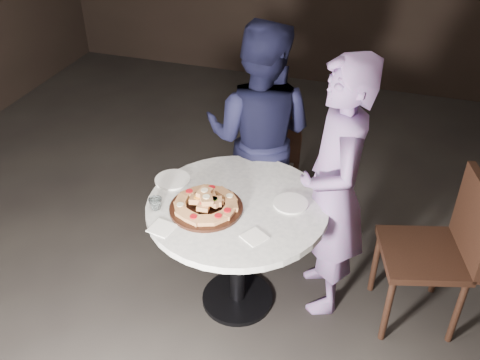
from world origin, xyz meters
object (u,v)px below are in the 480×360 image
Objects in this scene: serving_board at (206,208)px; chair_right at (443,245)px; table at (237,224)px; diner_teal at (334,192)px; chair_far at (276,145)px; diner_navy at (259,136)px; focaccia_pile at (206,203)px; water_glass at (156,204)px.

chair_right reaches higher than serving_board.
chair_right is (1.13, 0.24, -0.06)m from table.
serving_board is 0.25× the size of diner_teal.
chair_far is 0.50× the size of diner_teal.
serving_board is at bearing 85.19° from diner_navy.
chair_far reaches higher than table.
diner_navy is (-1.21, 0.48, 0.22)m from chair_right.
table is at bearing 33.32° from focaccia_pile.
chair_right reaches higher than chair_far.
table is at bearing -93.47° from chair_right.
serving_board is 1.34m from chair_right.
serving_board is at bearing -168.59° from focaccia_pile.
table is at bearing 23.16° from water_glass.
chair_right reaches higher than table.
water_glass is 0.05× the size of diner_teal.
diner_teal is (0.50, 0.21, 0.19)m from table.
focaccia_pile is 1.34m from chair_right.
diner_navy is at bearing -150.48° from diner_teal.
water_glass reaches higher than chair_far.
diner_teal is (0.64, 0.31, 0.04)m from serving_board.
focaccia_pile is 0.28m from water_glass.
diner_navy is at bearing 79.42° from chair_far.
water_glass reaches higher than table.
water_glass is 0.08× the size of chair_right.
chair_right is at bearing 15.13° from water_glass.
water_glass is 0.09× the size of chair_far.
diner_teal is at bearing -103.06° from chair_right.
serving_board is 0.50× the size of chair_far.
water_glass is (-0.26, -0.08, -0.01)m from focaccia_pile.
serving_board is at bearing -146.97° from table.
table is 0.57m from diner_teal.
water_glass is at bearing -85.65° from diner_teal.
chair_far is at bearing -168.27° from diner_teal.
diner_teal is (0.64, 0.31, 0.00)m from focaccia_pile.
table is at bearing 96.21° from diner_navy.
water_glass is 0.99m from diner_teal.
water_glass is (-0.26, -0.08, 0.03)m from serving_board.
chair_far is 0.82× the size of chair_right.
water_glass is 0.05× the size of diner_navy.
table is 0.75× the size of diner_teal.
water_glass is at bearing 66.79° from chair_far.
water_glass is 0.96m from diner_navy.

